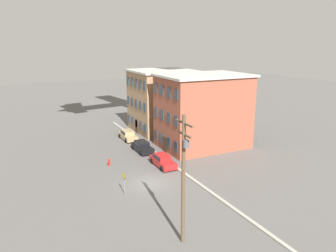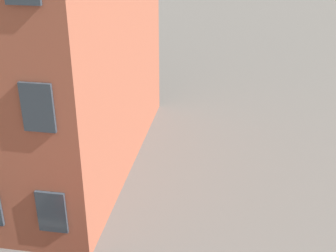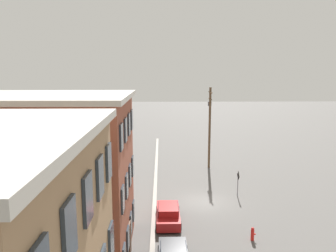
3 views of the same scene
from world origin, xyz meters
name	(u,v)px [view 2 (image 2 of 3)]	position (x,y,z in m)	size (l,w,h in m)	color
apartment_midblock	(25,36)	(-8.61, 11.94, 5.24)	(8.77, 12.40, 10.46)	brown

